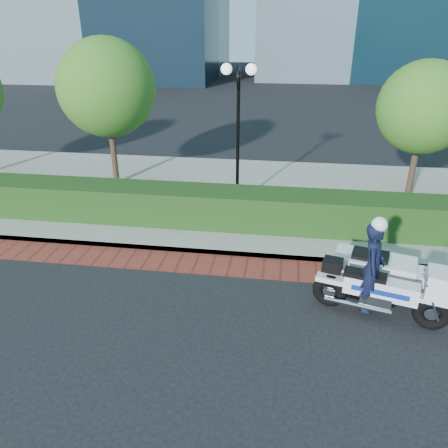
# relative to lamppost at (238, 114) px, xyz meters

# --- Properties ---
(ground) EXTENTS (120.00, 120.00, 0.00)m
(ground) POSITION_rel_lamppost_xyz_m (-1.00, -5.20, -2.96)
(ground) COLOR black
(ground) RESTS_ON ground
(brick_strip) EXTENTS (60.00, 1.00, 0.01)m
(brick_strip) POSITION_rel_lamppost_xyz_m (-1.00, -3.70, -2.95)
(brick_strip) COLOR maroon
(brick_strip) RESTS_ON ground
(sidewalk) EXTENTS (60.00, 8.00, 0.15)m
(sidewalk) POSITION_rel_lamppost_xyz_m (-1.00, 0.80, -2.88)
(sidewalk) COLOR gray
(sidewalk) RESTS_ON ground
(hedge_main) EXTENTS (18.00, 1.20, 1.00)m
(hedge_main) POSITION_rel_lamppost_xyz_m (-1.00, -1.60, -2.31)
(hedge_main) COLOR black
(hedge_main) RESTS_ON sidewalk
(lamppost) EXTENTS (1.02, 0.70, 4.21)m
(lamppost) POSITION_rel_lamppost_xyz_m (0.00, 0.00, 0.00)
(lamppost) COLOR black
(lamppost) RESTS_ON sidewalk
(tree_b) EXTENTS (3.20, 3.20, 4.89)m
(tree_b) POSITION_rel_lamppost_xyz_m (-4.50, 1.30, 0.48)
(tree_b) COLOR #332319
(tree_b) RESTS_ON sidewalk
(tree_c) EXTENTS (2.80, 2.80, 4.30)m
(tree_c) POSITION_rel_lamppost_xyz_m (5.50, 1.30, 0.09)
(tree_c) COLOR #332319
(tree_c) RESTS_ON sidewalk
(police_motorcycle) EXTENTS (2.62, 2.21, 2.15)m
(police_motorcycle) POSITION_rel_lamppost_xyz_m (3.44, -4.86, -2.22)
(police_motorcycle) COLOR black
(police_motorcycle) RESTS_ON ground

